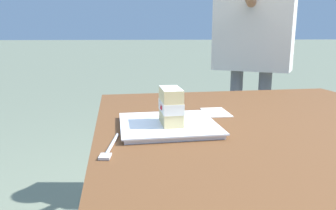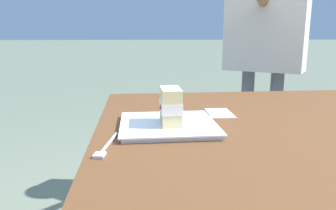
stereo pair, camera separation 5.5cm
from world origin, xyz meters
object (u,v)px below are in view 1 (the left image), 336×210
cake_slice (171,106)px  dessert_fork (110,147)px  paper_napkin (216,112)px  diner_person (254,25)px  dessert_plate (168,125)px  patio_table (280,157)px

cake_slice → dessert_fork: size_ratio=0.62×
paper_napkin → diner_person: (-0.73, 0.44, 0.32)m
dessert_plate → dessert_fork: size_ratio=1.59×
cake_slice → dessert_fork: (0.14, -0.17, -0.06)m
cake_slice → diner_person: bearing=144.9°
dessert_fork → paper_napkin: (-0.30, 0.35, -0.00)m
dessert_fork → patio_table: bearing=103.2°
dessert_plate → paper_napkin: dessert_plate is taller
dessert_plate → paper_napkin: (-0.15, 0.19, -0.01)m
dessert_fork → cake_slice: bearing=129.4°
diner_person → cake_slice: bearing=-35.1°
dessert_plate → dessert_fork: dessert_plate is taller
dessert_plate → cake_slice: size_ratio=2.56×
paper_napkin → dessert_fork: bearing=-49.2°
patio_table → diner_person: diner_person is taller
dessert_plate → cake_slice: cake_slice is taller
patio_table → cake_slice: bearing=-93.8°
patio_table → dessert_fork: size_ratio=7.09×
dessert_plate → dessert_fork: (0.15, -0.16, -0.00)m
cake_slice → diner_person: diner_person is taller
diner_person → paper_napkin: bearing=-31.3°
cake_slice → dessert_plate: bearing=-159.4°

